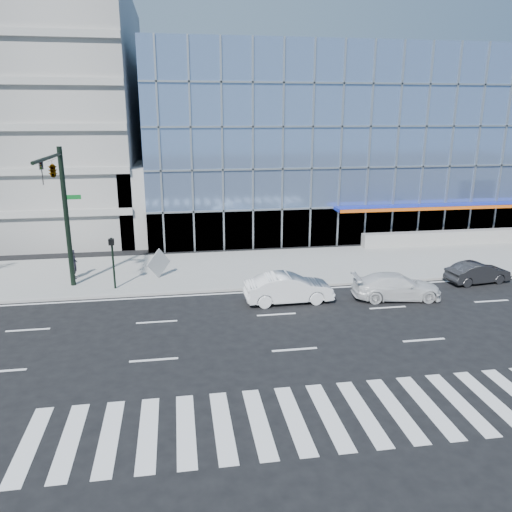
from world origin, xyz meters
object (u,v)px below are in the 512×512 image
(pedestrian, at_px, (74,264))
(tilted_panel, at_px, (159,263))
(traffic_signal, at_px, (57,186))
(white_sedan, at_px, (288,288))
(white_suv, at_px, (396,286))
(ped_signal_post, at_px, (113,255))
(dark_sedan, at_px, (478,273))

(pedestrian, bearing_deg, tilted_panel, -110.44)
(traffic_signal, height_order, white_sedan, traffic_signal)
(white_suv, relative_size, pedestrian, 2.68)
(pedestrian, bearing_deg, white_suv, -121.13)
(white_suv, height_order, tilted_panel, tilted_panel)
(tilted_panel, bearing_deg, white_sedan, -77.58)
(ped_signal_post, bearing_deg, pedestrian, 137.84)
(pedestrian, relative_size, tilted_panel, 1.39)
(ped_signal_post, distance_m, white_sedan, 10.13)
(traffic_signal, bearing_deg, dark_sedan, -3.74)
(white_sedan, distance_m, pedestrian, 13.40)
(ped_signal_post, xyz_separation_m, pedestrian, (-2.65, 2.40, -1.09))
(tilted_panel, bearing_deg, traffic_signal, 160.13)
(white_sedan, bearing_deg, tilted_panel, 53.64)
(traffic_signal, relative_size, pedestrian, 4.43)
(white_suv, distance_m, white_sedan, 6.02)
(dark_sedan, relative_size, tilted_panel, 2.98)
(ped_signal_post, bearing_deg, traffic_signal, -171.48)
(traffic_signal, height_order, tilted_panel, traffic_signal)
(traffic_signal, height_order, white_suv, traffic_signal)
(traffic_signal, bearing_deg, ped_signal_post, 8.52)
(ped_signal_post, height_order, white_sedan, ped_signal_post)
(dark_sedan, bearing_deg, pedestrian, 72.63)
(traffic_signal, height_order, ped_signal_post, traffic_signal)
(dark_sedan, distance_m, tilted_panel, 19.36)
(white_suv, height_order, white_sedan, white_sedan)
(pedestrian, bearing_deg, white_sedan, -127.56)
(dark_sedan, bearing_deg, ped_signal_post, 77.65)
(dark_sedan, relative_size, pedestrian, 2.14)
(white_suv, xyz_separation_m, tilted_panel, (-13.01, 5.39, 0.36))
(white_suv, height_order, dark_sedan, white_suv)
(traffic_signal, bearing_deg, white_suv, -10.50)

